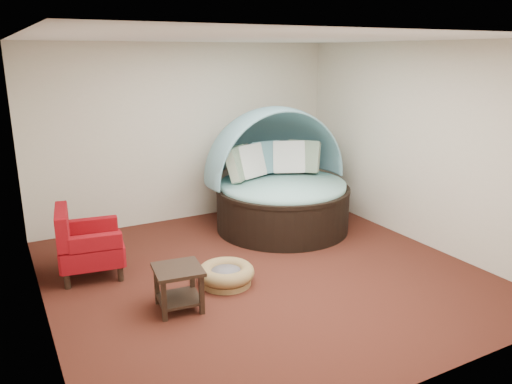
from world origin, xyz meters
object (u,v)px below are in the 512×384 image
red_armchair (86,244)px  side_table (178,282)px  pet_basket (226,274)px  canopy_daybed (279,173)px

red_armchair → side_table: size_ratio=1.61×
red_armchair → side_table: 1.50m
pet_basket → side_table: bearing=-156.9°
pet_basket → red_armchair: 1.75m
canopy_daybed → red_armchair: 3.04m
pet_basket → red_armchair: size_ratio=0.78×
canopy_daybed → pet_basket: bearing=-135.9°
red_armchair → canopy_daybed: bearing=16.5°
canopy_daybed → pet_basket: (-1.59, -1.46, -0.75)m
canopy_daybed → pet_basket: size_ratio=3.24×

